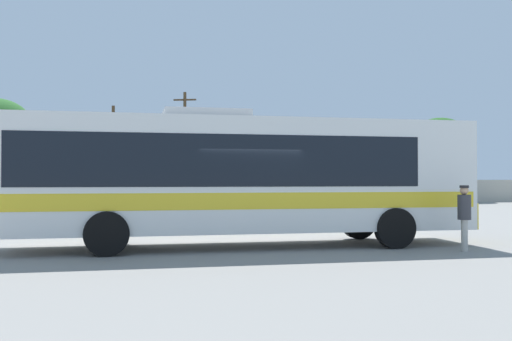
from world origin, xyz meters
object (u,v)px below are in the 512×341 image
roadside_tree_midleft (146,151)px  roadside_tree_right (440,147)px  roadside_tree_midright (228,143)px  coach_bus_white_yellow (236,174)px  utility_pole_far (113,152)px  utility_pole_near (185,145)px  attendant_by_bus_door (464,214)px  parked_car_second_red (154,195)px  parked_car_leftmost_grey (41,195)px

roadside_tree_midleft → roadside_tree_right: 23.56m
roadside_tree_midleft → roadside_tree_midright: (6.71, 2.88, 0.88)m
coach_bus_white_yellow → utility_pole_far: 30.60m
coach_bus_white_yellow → roadside_tree_midright: (3.90, 32.52, 2.89)m
utility_pole_near → roadside_tree_right: (20.52, -1.81, -0.08)m
attendant_by_bus_door → parked_car_second_red: attendant_by_bus_door is taller
parked_car_leftmost_grey → roadside_tree_right: roadside_tree_right is taller
roadside_tree_midleft → roadside_tree_right: (23.52, -1.29, 0.50)m
roadside_tree_midleft → parked_car_second_red: bearing=-85.2°
attendant_by_bus_door → utility_pole_far: (-10.69, 31.98, 2.96)m
coach_bus_white_yellow → attendant_by_bus_door: coach_bus_white_yellow is taller
parked_car_second_red → utility_pole_near: size_ratio=0.54×
utility_pole_far → roadside_tree_midright: bearing=14.9°
parked_car_second_red → coach_bus_white_yellow: bearing=-84.4°
attendant_by_bus_door → coach_bus_white_yellow: bearing=160.7°
attendant_by_bus_door → parked_car_leftmost_grey: (-14.45, 23.97, -0.12)m
utility_pole_far → roadside_tree_midright: size_ratio=1.03×
parked_car_second_red → roadside_tree_midleft: 8.36m
roadside_tree_midright → attendant_by_bus_door: bearing=-87.5°
coach_bus_white_yellow → roadside_tree_midright: roadside_tree_midright is taller
coach_bus_white_yellow → roadside_tree_right: size_ratio=1.82×
attendant_by_bus_door → parked_car_second_red: 25.00m
utility_pole_near → roadside_tree_right: 20.60m
attendant_by_bus_door → utility_pole_near: size_ratio=0.19×
utility_pole_near → roadside_tree_midright: 4.41m
utility_pole_far → roadside_tree_midleft: (2.45, -0.44, 0.03)m
coach_bus_white_yellow → utility_pole_near: utility_pole_near is taller
roadside_tree_midleft → coach_bus_white_yellow: bearing=-84.6°
utility_pole_far → parked_car_leftmost_grey: bearing=-115.1°
attendant_by_bus_door → utility_pole_near: utility_pole_near is taller
roadside_tree_midleft → roadside_tree_right: bearing=-3.1°
utility_pole_far → roadside_tree_right: 26.03m
utility_pole_near → roadside_tree_midright: utility_pole_near is taller
roadside_tree_right → roadside_tree_midleft: bearing=176.9°
utility_pole_near → roadside_tree_midleft: bearing=-170.2°
attendant_by_bus_door → roadside_tree_right: 34.07m
roadside_tree_midright → parked_car_leftmost_grey: bearing=-141.0°
utility_pole_near → roadside_tree_right: size_ratio=1.27×
parked_car_second_red → utility_pole_far: bearing=110.8°
utility_pole_near → attendant_by_bus_door: bearing=-80.7°
parked_car_leftmost_grey → roadside_tree_midleft: (6.21, 7.58, 3.10)m
parked_car_leftmost_grey → roadside_tree_midright: 17.09m
utility_pole_near → parked_car_leftmost_grey: bearing=-138.7°
utility_pole_near → roadside_tree_right: utility_pole_near is taller
roadside_tree_right → parked_car_leftmost_grey: bearing=-168.1°
coach_bus_white_yellow → parked_car_leftmost_grey: size_ratio=2.99×
parked_car_leftmost_grey → roadside_tree_midleft: roadside_tree_midleft is taller
coach_bus_white_yellow → roadside_tree_midleft: (-2.80, 29.64, 2.01)m
utility_pole_near → roadside_tree_midright: bearing=32.5°
attendant_by_bus_door → utility_pole_far: size_ratio=0.22×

